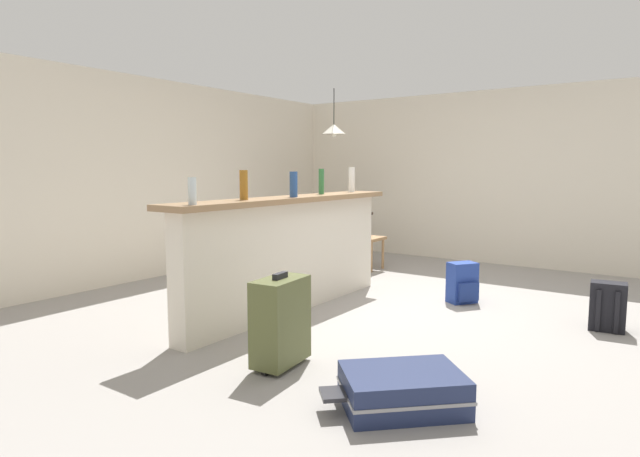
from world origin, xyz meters
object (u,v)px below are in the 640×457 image
object	(u,v)px
bottle_amber	(244,185)
suitcase_upright_olive	(281,321)
backpack_blue	(463,283)
pendant_lamp	(334,129)
bottle_white	(352,179)
bottle_blue	(294,184)
dining_table	(330,220)
bottle_clear	(192,191)
suitcase_flat_navy	(402,390)
backpack_black	(608,307)
bottle_green	(321,181)
dining_chair_near_partition	(362,232)

from	to	relation	value
bottle_amber	suitcase_upright_olive	world-z (taller)	bottle_amber
backpack_blue	pendant_lamp	bearing A→B (deg)	65.24
bottle_white	suitcase_upright_olive	xyz separation A→B (m)	(-2.41, -0.91, -0.93)
backpack_blue	suitcase_upright_olive	bearing A→B (deg)	170.44
suitcase_upright_olive	backpack_blue	bearing A→B (deg)	-9.56
bottle_blue	dining_table	bearing A→B (deg)	26.47
bottle_blue	backpack_blue	xyz separation A→B (m)	(1.30, -1.20, -1.03)
backpack_blue	bottle_white	bearing A→B (deg)	92.13
pendant_lamp	bottle_clear	bearing A→B (deg)	-162.47
pendant_lamp	backpack_blue	xyz separation A→B (m)	(-1.07, -2.32, -1.73)
pendant_lamp	suitcase_flat_navy	bearing A→B (deg)	-141.42
bottle_clear	backpack_black	distance (m)	3.61
suitcase_flat_navy	backpack_blue	bearing A→B (deg)	12.67
bottle_green	suitcase_upright_olive	xyz separation A→B (m)	(-1.77, -0.89, -0.92)
bottle_blue	bottle_clear	bearing A→B (deg)	-178.79
pendant_lamp	suitcase_upright_olive	size ratio (longest dim) A/B	1.02
bottle_green	bottle_amber	bearing A→B (deg)	-178.74
suitcase_upright_olive	backpack_blue	xyz separation A→B (m)	(2.46, -0.41, -0.13)
dining_chair_near_partition	suitcase_flat_navy	world-z (taller)	dining_chair_near_partition
bottle_blue	pendant_lamp	size ratio (longest dim) A/B	0.35
bottle_green	bottle_white	distance (m)	0.64
dining_chair_near_partition	backpack_black	world-z (taller)	dining_chair_near_partition
suitcase_upright_olive	backpack_black	world-z (taller)	suitcase_upright_olive
bottle_white	pendant_lamp	bearing A→B (deg)	41.52
bottle_green	pendant_lamp	bearing A→B (deg)	29.95
bottle_white	backpack_black	bearing A→B (deg)	-93.02
bottle_white	suitcase_flat_navy	world-z (taller)	bottle_white
dining_table	suitcase_flat_navy	size ratio (longest dim) A/B	1.31
bottle_amber	dining_chair_near_partition	xyz separation A→B (m)	(2.90, 0.53, -0.73)
bottle_white	dining_table	distance (m)	1.62
dining_table	backpack_black	size ratio (longest dim) A/B	2.62
bottle_white	backpack_blue	world-z (taller)	bottle_white
backpack_blue	bottle_blue	bearing A→B (deg)	137.37
bottle_blue	dining_table	distance (m)	2.67
bottle_amber	bottle_green	size ratio (longest dim) A/B	0.96
bottle_green	backpack_black	size ratio (longest dim) A/B	0.63
bottle_blue	suitcase_upright_olive	world-z (taller)	bottle_blue
suitcase_flat_navy	backpack_blue	distance (m)	2.62
pendant_lamp	dining_table	bearing A→B (deg)	128.34
bottle_clear	backpack_blue	distance (m)	2.99
suitcase_flat_navy	backpack_black	bearing A→B (deg)	-18.18
dining_table	bottle_amber	bearing A→B (deg)	-159.74
dining_table	pendant_lamp	xyz separation A→B (m)	(0.03, -0.04, 1.29)
suitcase_flat_navy	backpack_black	xyz separation A→B (m)	(2.36, -0.78, 0.09)
backpack_black	bottle_clear	bearing A→B (deg)	133.24
bottle_blue	bottle_white	xyz separation A→B (m)	(1.25, 0.13, 0.02)
bottle_clear	pendant_lamp	distance (m)	3.87
bottle_blue	dining_chair_near_partition	distance (m)	2.50
dining_chair_near_partition	pendant_lamp	size ratio (longest dim) A/B	1.37
bottle_clear	bottle_white	size ratio (longest dim) A/B	0.72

